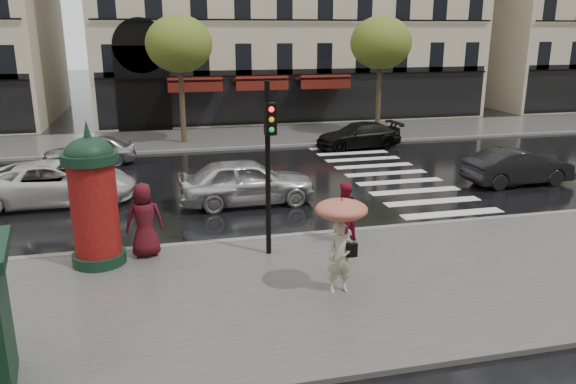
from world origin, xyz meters
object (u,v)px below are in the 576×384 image
object	(u,v)px
morris_column	(93,197)
car_black	(358,135)
car_silver	(247,181)
car_white	(55,183)
traffic_light	(269,153)
car_darkgrey	(518,167)
car_far_silver	(90,151)
man_burgundy	(144,220)
woman_umbrella	(341,230)
woman_red	(344,212)

from	to	relation	value
morris_column	car_black	bearing A→B (deg)	47.34
car_silver	car_white	world-z (taller)	car_silver
traffic_light	car_black	world-z (taller)	traffic_light
car_black	morris_column	bearing A→B (deg)	-47.31
car_darkgrey	car_far_silver	size ratio (longest dim) A/B	1.08
car_silver	car_white	distance (m)	6.70
morris_column	car_darkgrey	size ratio (longest dim) A/B	0.86
man_burgundy	morris_column	distance (m)	1.43
man_burgundy	woman_umbrella	bearing A→B (deg)	136.27
car_white	traffic_light	bearing A→B (deg)	-135.44
man_burgundy	car_silver	xyz separation A→B (m)	(3.42, 4.30, -0.30)
car_darkgrey	morris_column	bearing A→B (deg)	104.31
car_far_silver	car_white	bearing A→B (deg)	-10.96
car_black	car_far_silver	world-z (taller)	car_far_silver
woman_umbrella	car_far_silver	xyz separation A→B (m)	(-6.80, 14.95, -0.93)
man_burgundy	traffic_light	xyz separation A→B (m)	(3.20, -0.69, 1.78)
car_darkgrey	car_white	distance (m)	17.43
traffic_light	car_white	bearing A→B (deg)	133.64
woman_umbrella	man_burgundy	size ratio (longest dim) A/B	1.14
woman_red	woman_umbrella	bearing A→B (deg)	43.07
traffic_light	woman_umbrella	bearing A→B (deg)	-66.44
car_silver	car_far_silver	world-z (taller)	car_silver
man_burgundy	car_black	bearing A→B (deg)	-137.06
woman_red	morris_column	distance (m)	6.67
woman_umbrella	woman_red	bearing A→B (deg)	69.54
car_far_silver	car_darkgrey	bearing A→B (deg)	61.35
woman_red	car_black	world-z (taller)	woman_red
woman_red	car_far_silver	world-z (taller)	woman_red
car_black	woman_umbrella	bearing A→B (deg)	-26.43
traffic_light	car_white	distance (m)	9.36
woman_red	car_darkgrey	world-z (taller)	woman_red
man_burgundy	traffic_light	bearing A→B (deg)	160.99
woman_red	car_white	xyz separation A→B (m)	(-8.51, 6.14, -0.23)
car_darkgrey	car_black	bearing A→B (deg)	21.60
woman_umbrella	woman_red	distance (m)	3.26
car_far_silver	man_burgundy	bearing A→B (deg)	6.90
traffic_light	car_darkgrey	world-z (taller)	traffic_light
car_black	woman_red	bearing A→B (deg)	-26.74
car_white	man_burgundy	bearing A→B (deg)	-151.51
morris_column	car_white	bearing A→B (deg)	107.24
man_burgundy	car_white	xyz separation A→B (m)	(-3.08, 5.91, -0.36)
car_silver	woman_red	bearing A→B (deg)	-157.54
car_white	car_black	size ratio (longest dim) A/B	1.21
woman_red	car_silver	xyz separation A→B (m)	(-2.01, 4.54, -0.17)
traffic_light	woman_red	bearing A→B (deg)	11.43
car_black	car_far_silver	bearing A→B (deg)	-90.79
car_darkgrey	car_far_silver	bearing A→B (deg)	64.08
car_darkgrey	car_far_silver	distance (m)	18.29
man_burgundy	car_darkgrey	world-z (taller)	man_burgundy
traffic_light	car_far_silver	size ratio (longest dim) A/B	1.15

